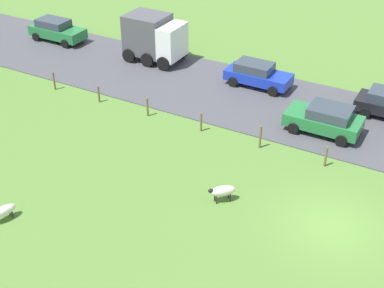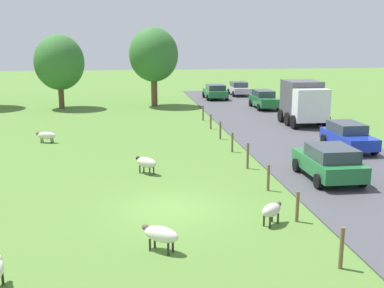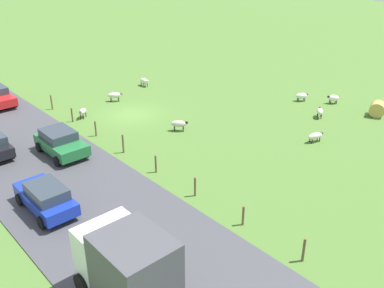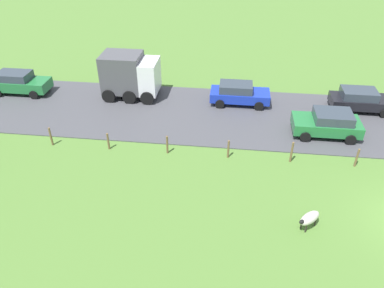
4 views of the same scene
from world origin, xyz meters
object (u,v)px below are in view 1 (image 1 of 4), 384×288
at_px(sheep_1, 222,191).
at_px(car_4, 57,30).
at_px(car_7, 325,119).
at_px(truck_0, 154,37).
at_px(car_3, 257,74).
at_px(sheep_2, 2,211).

relative_size(sheep_1, car_4, 0.27).
bearing_deg(car_4, sheep_1, -120.10).
xyz_separation_m(car_4, car_7, (-3.32, -21.94, -0.02)).
distance_m(truck_0, car_4, 8.57).
relative_size(car_3, car_7, 1.02).
height_order(truck_0, car_3, truck_0).
relative_size(sheep_1, car_7, 0.29).
bearing_deg(car_4, car_7, -98.61).
distance_m(car_3, car_7, 6.55).
relative_size(truck_0, car_7, 0.98).
bearing_deg(car_3, car_7, -122.61).
bearing_deg(car_3, sheep_2, 165.98).
bearing_deg(car_3, truck_0, 87.93).
bearing_deg(truck_0, car_7, -105.87).
bearing_deg(sheep_1, car_4, 59.90).
bearing_deg(truck_0, car_3, -92.07).
bearing_deg(car_7, sheep_2, 144.67).
height_order(truck_0, car_7, truck_0).
distance_m(truck_0, car_3, 7.96).
height_order(car_4, car_7, car_4).
bearing_deg(car_3, car_4, 90.73).
height_order(car_3, car_7, car_7).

